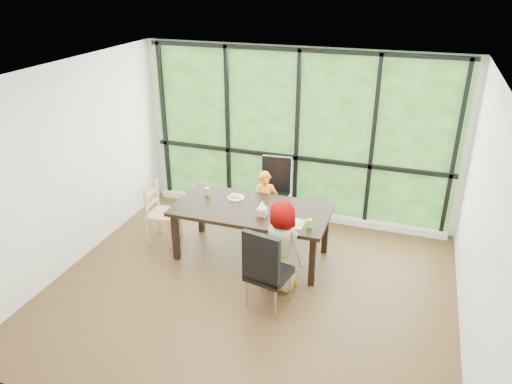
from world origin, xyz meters
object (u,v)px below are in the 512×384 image
plate_near (291,222)px  green_cup (309,224)px  child_toddler (265,204)px  child_older (284,246)px  chair_window_leather (274,193)px  chair_end_beech (163,214)px  chair_interior_leather (269,268)px  orange_cup (207,191)px  tissue_box (262,212)px  dining_table (252,232)px  plate_far (236,198)px

plate_near → green_cup: bearing=-13.9°
child_toddler → child_older: (0.63, -1.20, 0.08)m
chair_window_leather → chair_end_beech: size_ratio=1.20×
chair_interior_leather → child_toddler: size_ratio=1.04×
orange_cup → child_older: bearing=-29.5°
chair_end_beech → tissue_box: (1.56, -0.13, 0.35)m
chair_interior_leather → orange_cup: chair_interior_leather is taller
dining_table → green_cup: size_ratio=18.61×
chair_end_beech → dining_table: bearing=-92.2°
chair_window_leather → plate_near: 1.36m
plate_far → chair_interior_leather: bearing=-54.4°
chair_window_leather → child_toddler: 0.37m
child_older → plate_near: bearing=-66.3°
dining_table → tissue_box: (0.20, -0.16, 0.43)m
child_toddler → plate_near: child_toddler is taller
dining_table → tissue_box: 0.50m
chair_window_leather → plate_near: (0.59, -1.21, 0.22)m
child_toddler → green_cup: 1.29m
dining_table → orange_cup: size_ratio=18.95×
child_toddler → orange_cup: 0.90m
child_toddler → plate_far: size_ratio=4.34×
child_toddler → orange_cup: bearing=-167.3°
plate_near → orange_cup: size_ratio=2.08×
plate_far → green_cup: (1.19, -0.51, 0.05)m
chair_window_leather → tissue_box: (0.18, -1.14, 0.26)m
chair_end_beech → green_cup: (2.23, -0.25, 0.36)m
green_cup → dining_table: bearing=162.1°
chair_end_beech → orange_cup: size_ratio=8.04×
chair_window_leather → orange_cup: bearing=-138.4°
plate_near → child_toddler: bearing=126.3°
dining_table → chair_end_beech: bearing=-178.9°
plate_far → chair_end_beech: bearing=-166.3°
chair_window_leather → child_toddler: chair_window_leather is taller
dining_table → child_older: (0.63, -0.58, 0.23)m
chair_interior_leather → plate_far: bearing=-43.3°
dining_table → child_toddler: bearing=90.0°
tissue_box → chair_end_beech: bearing=175.3°
dining_table → orange_cup: (-0.74, 0.19, 0.43)m
orange_cup → tissue_box: bearing=-20.2°
plate_near → green_cup: 0.26m
chair_window_leather → plate_far: size_ratio=4.53×
chair_window_leather → plate_near: bearing=-68.5°
chair_window_leather → chair_interior_leather: bearing=-79.5°
chair_interior_leather → child_older: 0.43m
child_toddler → plate_far: child_toddler is taller
plate_far → plate_near: (0.93, -0.45, -0.00)m
dining_table → chair_window_leather: size_ratio=1.97×
chair_window_leather → tissue_box: chair_window_leather is taller
chair_interior_leather → child_toddler: 1.72m
child_toddler → tissue_box: bearing=-93.0°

